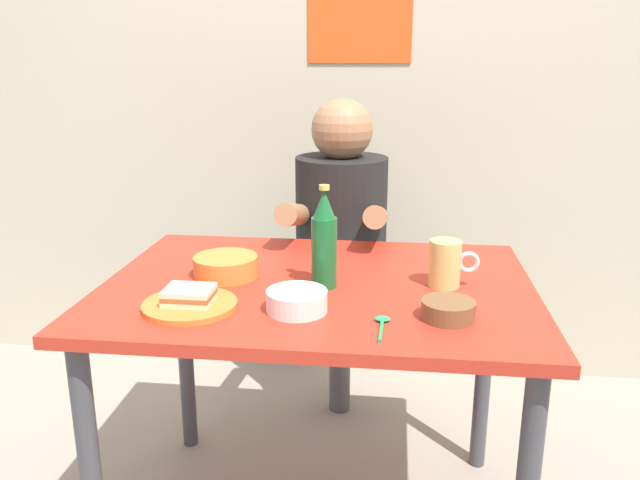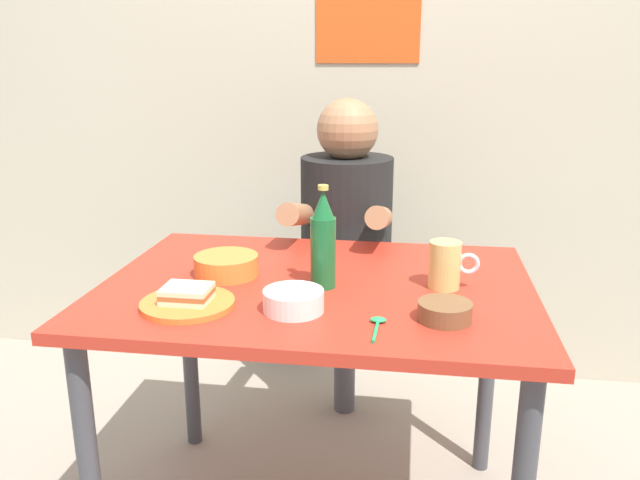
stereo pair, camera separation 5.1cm
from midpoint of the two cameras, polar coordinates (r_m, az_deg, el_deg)
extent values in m
cube|color=#BCB299|center=(2.59, 4.06, 16.05)|extent=(4.40, 0.08, 2.60)
cube|color=#B72D1E|center=(1.65, 0.63, -4.33)|extent=(1.10, 0.80, 0.03)
cylinder|color=#3F3F44|center=(1.67, -19.11, -19.26)|extent=(0.05, 0.05, 0.71)
cylinder|color=#3F3F44|center=(2.21, -10.98, -9.54)|extent=(0.05, 0.05, 0.71)
cylinder|color=#3F3F44|center=(2.11, 15.49, -11.11)|extent=(0.05, 0.05, 0.71)
cylinder|color=#4C4C51|center=(2.43, 2.85, -10.71)|extent=(0.08, 0.08, 0.41)
cylinder|color=#2D2D33|center=(2.34, 2.92, -5.78)|extent=(0.34, 0.34, 0.04)
cylinder|color=black|center=(2.25, 3.02, 0.86)|extent=(0.32, 0.32, 0.52)
sphere|color=#A0704C|center=(2.18, 3.16, 9.87)|extent=(0.21, 0.21, 0.21)
cylinder|color=#A0704C|center=(2.00, -1.37, 2.31)|extent=(0.07, 0.31, 0.14)
cylinder|color=#A0704C|center=(1.97, 6.11, 2.03)|extent=(0.07, 0.31, 0.14)
cylinder|color=orange|center=(1.51, -10.85, -5.64)|extent=(0.22, 0.22, 0.01)
cube|color=beige|center=(1.51, -10.87, -5.18)|extent=(0.11, 0.09, 0.01)
cube|color=#9E592D|center=(1.50, -10.90, -4.75)|extent=(0.11, 0.09, 0.01)
cube|color=beige|center=(1.50, -10.92, -4.32)|extent=(0.11, 0.09, 0.01)
cylinder|color=#D1BC66|center=(1.62, 12.01, -2.20)|extent=(0.08, 0.08, 0.12)
torus|color=silver|center=(1.63, 14.06, -2.08)|extent=(0.06, 0.01, 0.06)
cylinder|color=#19602D|center=(1.59, 1.20, -1.16)|extent=(0.06, 0.06, 0.18)
cone|color=#19602D|center=(1.55, 1.23, 3.25)|extent=(0.05, 0.05, 0.07)
cylinder|color=#BFB74C|center=(1.54, 1.24, 4.74)|extent=(0.03, 0.03, 0.01)
cylinder|color=brown|center=(1.44, 12.14, -6.29)|extent=(0.12, 0.12, 0.04)
cylinder|color=brown|center=(1.43, 12.17, -5.95)|extent=(0.10, 0.10, 0.02)
cylinder|color=orange|center=(1.70, -7.56, -2.27)|extent=(0.17, 0.17, 0.05)
cylinder|color=#B25B2D|center=(1.70, -7.57, -1.89)|extent=(0.14, 0.14, 0.02)
cylinder|color=silver|center=(1.46, -1.38, -5.47)|extent=(0.14, 0.14, 0.05)
cylinder|color=tan|center=(1.45, -1.39, -5.06)|extent=(0.11, 0.11, 0.02)
cylinder|color=#26A559|center=(1.36, 6.10, -8.11)|extent=(0.01, 0.11, 0.01)
ellipsoid|color=#26A559|center=(1.41, 6.29, -7.13)|extent=(0.04, 0.02, 0.01)
camera|label=1|loc=(0.03, -89.12, 0.25)|focal=35.66mm
camera|label=2|loc=(0.03, 90.88, -0.25)|focal=35.66mm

